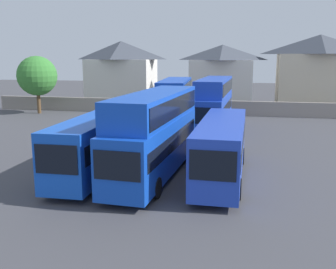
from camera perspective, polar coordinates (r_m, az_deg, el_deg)
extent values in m
plane|color=#424247|center=(40.96, 4.16, 1.33)|extent=(140.00, 140.00, 0.00)
cube|color=gray|center=(48.61, 5.38, 3.97)|extent=(56.00, 0.50, 1.80)
cube|color=blue|center=(24.56, -9.92, -0.96)|extent=(2.65, 11.85, 3.18)
cube|color=black|center=(19.19, -16.08, -3.54)|extent=(2.16, 0.12, 1.43)
cube|color=black|center=(24.48, -9.95, -0.08)|extent=(2.67, 10.90, 1.00)
cylinder|color=black|center=(21.23, -10.35, -6.84)|extent=(0.32, 1.10, 1.10)
cylinder|color=black|center=(22.11, -15.85, -6.36)|extent=(0.32, 1.10, 1.10)
cylinder|color=black|center=(27.92, -5.05, -2.28)|extent=(0.32, 1.10, 1.10)
cylinder|color=black|center=(28.60, -9.41, -2.06)|extent=(0.32, 1.10, 1.10)
cube|color=blue|center=(23.30, -1.96, -1.60)|extent=(3.28, 11.97, 3.07)
cube|color=black|center=(17.79, -7.52, -4.58)|extent=(2.27, 0.22, 1.38)
cube|color=black|center=(23.22, -1.97, -0.72)|extent=(3.27, 11.03, 0.97)
cube|color=blue|center=(23.17, -1.79, 4.20)|extent=(3.20, 11.38, 1.61)
cube|color=black|center=(23.17, -1.79, 4.20)|extent=(3.25, 10.79, 1.12)
cylinder|color=black|center=(19.96, -1.71, -7.84)|extent=(0.37, 1.12, 1.10)
cylinder|color=black|center=(20.73, -8.07, -7.22)|extent=(0.37, 1.12, 1.10)
cylinder|color=black|center=(26.78, 2.76, -2.84)|extent=(0.37, 1.12, 1.10)
cylinder|color=black|center=(27.36, -2.10, -2.53)|extent=(0.37, 1.12, 1.10)
cube|color=#1E3FBD|center=(23.01, 7.89, -1.80)|extent=(2.55, 10.91, 3.12)
cube|color=black|center=(17.64, 6.58, -4.57)|extent=(2.14, 0.10, 1.41)
cube|color=black|center=(22.92, 7.91, -0.89)|extent=(2.58, 10.04, 0.98)
cylinder|color=black|center=(20.09, 10.27, -7.90)|extent=(0.31, 1.10, 1.10)
cylinder|color=black|center=(20.26, 3.87, -7.57)|extent=(0.31, 1.10, 1.10)
cylinder|color=black|center=(26.56, 10.77, -3.15)|extent=(0.31, 1.10, 1.10)
cylinder|color=black|center=(26.69, 5.95, -2.94)|extent=(0.31, 1.10, 1.10)
cube|color=blue|center=(39.06, 1.01, 3.63)|extent=(3.44, 11.33, 3.00)
cube|color=black|center=(33.49, 0.00, 2.96)|extent=(2.28, 0.25, 1.35)
cube|color=black|center=(39.01, 1.01, 4.15)|extent=(3.41, 10.45, 0.95)
cube|color=blue|center=(39.09, 1.06, 6.95)|extent=(3.34, 10.77, 1.50)
cube|color=black|center=(39.09, 1.06, 6.95)|extent=(3.39, 10.22, 1.05)
cylinder|color=black|center=(35.75, 2.31, 0.77)|extent=(0.38, 1.12, 1.10)
cylinder|color=black|center=(36.02, -1.46, 0.86)|extent=(0.38, 1.12, 1.10)
cylinder|color=black|center=(42.56, 3.09, 2.47)|extent=(0.38, 1.12, 1.10)
cylinder|color=black|center=(42.78, -0.10, 2.54)|extent=(0.38, 1.12, 1.10)
cube|color=blue|center=(38.20, 6.72, 3.44)|extent=(2.95, 11.49, 3.08)
cube|color=black|center=(32.52, 5.55, 2.74)|extent=(2.27, 0.15, 1.39)
cube|color=black|center=(38.15, 6.73, 3.99)|extent=(2.96, 10.58, 0.97)
cube|color=blue|center=(38.24, 6.85, 6.97)|extent=(2.88, 10.92, 1.60)
cube|color=black|center=(38.24, 6.85, 6.97)|extent=(2.95, 10.35, 1.12)
cylinder|color=black|center=(34.83, 7.92, 0.39)|extent=(0.34, 1.11, 1.10)
cylinder|color=black|center=(35.12, 4.07, 0.56)|extent=(0.34, 1.11, 1.10)
cylinder|color=black|center=(41.77, 8.86, 2.19)|extent=(0.34, 1.11, 1.10)
cylinder|color=black|center=(42.02, 5.64, 2.32)|extent=(0.34, 1.11, 1.10)
cube|color=silver|center=(60.31, -6.79, 7.70)|extent=(9.55, 7.01, 6.69)
pyramid|color=#3D424C|center=(60.20, -6.90, 12.17)|extent=(10.03, 7.36, 2.70)
cube|color=silver|center=(57.20, 7.89, 7.46)|extent=(8.60, 7.69, 6.64)
pyramid|color=#3D424C|center=(57.08, 8.01, 11.85)|extent=(9.03, 8.07, 2.13)
cube|color=beige|center=(57.53, 21.09, 7.24)|extent=(10.73, 6.23, 7.46)
pyramid|color=#3D424C|center=(57.46, 21.45, 12.23)|extent=(11.26, 6.55, 2.57)
cylinder|color=brown|center=(52.15, -18.42, 4.61)|extent=(0.46, 0.46, 3.01)
sphere|color=#387F33|center=(51.90, -18.65, 8.15)|extent=(4.94, 4.94, 4.94)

